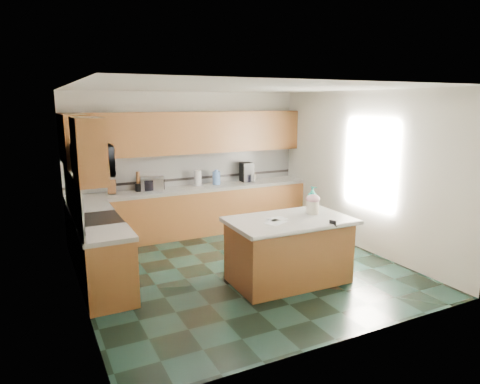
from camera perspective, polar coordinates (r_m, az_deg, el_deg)
floor at (r=6.67m, az=0.19°, el=-10.14°), size 4.60×4.60×0.00m
ceiling at (r=6.19m, az=0.21°, el=13.73°), size 4.60×4.60×0.00m
wall_back at (r=8.40m, az=-6.95°, el=3.91°), size 4.60×0.04×2.70m
wall_front at (r=4.40m, az=13.97°, el=-3.64°), size 4.60×0.04×2.70m
wall_left at (r=5.66m, az=-21.28°, el=-0.67°), size 0.04×4.60×2.70m
wall_right at (r=7.61m, az=16.03°, el=2.71°), size 0.04×4.60×2.70m
back_base_cab at (r=8.28m, az=-6.05°, el=-2.67°), size 4.60×0.60×0.86m
back_countertop at (r=8.18m, az=-6.12°, el=0.45°), size 4.60×0.64×0.06m
back_upper_cab at (r=8.17m, az=-6.62°, el=7.86°), size 4.60×0.33×0.78m
back_backsplash at (r=8.39m, az=-6.86°, el=3.11°), size 4.60×0.02×0.63m
back_accent_band at (r=8.41m, az=-6.81°, el=1.79°), size 4.60×0.01×0.05m
left_base_cab_rear at (r=7.16m, az=-19.20°, el=-5.61°), size 0.60×0.82×0.86m
left_counter_rear at (r=7.04m, az=-19.45°, el=-2.03°), size 0.64×0.82×0.06m
left_base_cab_front at (r=5.73m, az=-17.11°, el=-9.86°), size 0.60×0.72×0.86m
left_counter_front at (r=5.58m, az=-17.40°, el=-5.46°), size 0.64×0.72×0.06m
left_backsplash at (r=6.22m, az=-21.40°, el=-0.68°), size 0.02×2.30×0.63m
left_accent_band at (r=6.26m, az=-21.22°, el=-2.42°), size 0.01×2.30×0.05m
left_upper_cab_rear at (r=7.00m, az=-21.28°, el=6.48°), size 0.33×1.09×0.78m
left_upper_cab_front at (r=5.35m, az=-19.52°, el=5.20°), size 0.33×0.72×0.78m
range_body at (r=6.41m, az=-18.25°, el=-7.49°), size 0.60×0.76×0.88m
range_oven_door at (r=6.47m, az=-15.67°, el=-7.53°), size 0.02×0.68×0.55m
range_cooktop at (r=6.28m, az=-18.52°, el=-3.52°), size 0.62×0.78×0.04m
range_handle at (r=6.36m, az=-15.59°, el=-4.27°), size 0.02×0.66×0.02m
range_backguard at (r=6.22m, az=-20.96°, el=-2.68°), size 0.06×0.76×0.18m
microwave at (r=6.12m, az=-19.03°, el=4.03°), size 0.50×0.73×0.41m
island_base at (r=6.12m, az=6.48°, el=-7.97°), size 1.61×0.94×0.86m
island_top at (r=5.98m, az=6.58°, el=-3.82°), size 1.71×1.05×0.06m
island_bullnose at (r=5.58m, az=9.41°, el=-5.04°), size 1.69×0.10×0.06m
treat_jar at (r=6.26m, az=9.66°, el=-2.02°), size 0.22×0.22×0.19m
treat_jar_lid at (r=6.23m, az=9.70°, el=-0.89°), size 0.20×0.20×0.13m
treat_jar_knob at (r=6.22m, az=9.71°, el=-0.50°), size 0.07×0.02×0.02m
treat_jar_knob_end_l at (r=6.20m, az=9.47°, el=-0.52°), size 0.03×0.03×0.03m
treat_jar_knob_end_r at (r=6.24m, az=9.96°, el=-0.47°), size 0.03×0.03×0.03m
soap_bottle_island at (r=6.31m, az=9.60°, el=-1.00°), size 0.19×0.19×0.38m
paper_sheet_a at (r=5.76m, az=4.73°, el=-4.06°), size 0.35×0.32×0.00m
paper_sheet_b at (r=5.94m, az=5.00°, el=-3.57°), size 0.27×0.21×0.00m
clamp_body at (r=5.80m, az=12.25°, el=-4.09°), size 0.05×0.10×0.08m
clamp_handle at (r=5.77m, az=12.59°, el=-4.42°), size 0.01×0.06×0.01m
knife_block at (r=7.81m, az=-16.71°, el=0.63°), size 0.18×0.22×0.27m
utensil_crock at (r=7.94m, az=-13.38°, el=0.61°), size 0.12×0.12×0.15m
utensil_bundle at (r=7.91m, az=-13.44°, el=1.89°), size 0.07×0.07×0.21m
toaster_oven at (r=7.97m, az=-11.57°, el=1.04°), size 0.47×0.39×0.23m
toaster_oven_door at (r=7.84m, az=-11.32°, el=0.88°), size 0.36×0.01×0.19m
paper_towel at (r=8.28m, az=-5.62°, el=1.85°), size 0.13×0.13×0.30m
paper_towel_base at (r=8.31m, az=-5.61°, el=0.90°), size 0.20×0.20×0.01m
water_jug at (r=8.38m, az=-3.17°, el=1.87°), size 0.15×0.15×0.25m
water_jug_neck at (r=8.36m, az=-3.18°, el=2.85°), size 0.07×0.07×0.04m
coffee_maker at (r=8.68m, az=0.90°, el=2.67°), size 0.24×0.27×0.39m
coffee_carafe at (r=8.65m, az=1.07°, el=1.87°), size 0.16×0.16×0.16m
soap_bottle_back at (r=8.73m, az=1.81°, el=2.12°), size 0.13×0.13×0.20m
soap_back_cap at (r=8.71m, az=1.82°, el=2.88°), size 0.02×0.02×0.03m
window_light_proxy at (r=7.42m, az=16.96°, el=3.61°), size 0.02×1.40×1.10m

